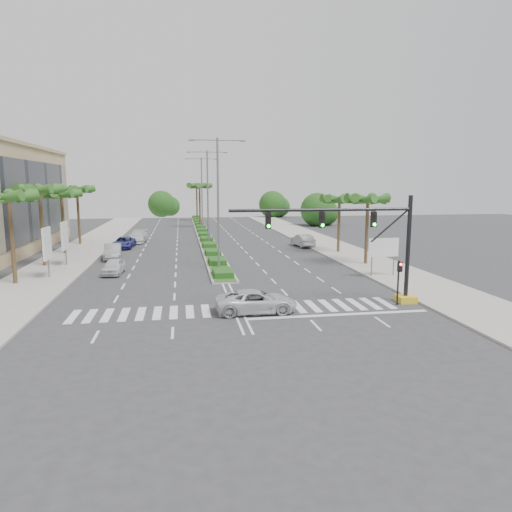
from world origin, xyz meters
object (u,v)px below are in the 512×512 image
(car_crossing, at_px, (256,301))
(car_right, at_px, (303,240))
(car_parked_c, at_px, (124,243))
(car_parked_a, at_px, (114,266))
(car_parked_b, at_px, (113,252))
(car_parked_d, at_px, (138,237))

(car_crossing, bearing_deg, car_right, -20.17)
(car_parked_c, bearing_deg, car_right, -2.07)
(car_parked_a, height_order, car_parked_b, car_parked_b)
(car_parked_c, bearing_deg, car_parked_d, 81.19)
(car_crossing, bearing_deg, car_parked_c, 21.07)
(car_parked_d, xyz_separation_m, car_crossing, (10.39, -36.26, -0.08))
(car_parked_a, height_order, car_parked_c, car_parked_c)
(car_parked_b, distance_m, car_crossing, 25.42)
(car_parked_c, bearing_deg, car_parked_b, -87.75)
(car_parked_b, distance_m, car_right, 23.24)
(car_crossing, bearing_deg, car_parked_d, 16.36)
(car_right, bearing_deg, car_parked_d, -26.74)
(car_parked_d, height_order, car_crossing, car_parked_d)
(car_right, bearing_deg, car_parked_a, 27.76)
(car_parked_d, distance_m, car_right, 22.45)
(car_parked_b, distance_m, car_parked_c, 8.14)
(car_crossing, height_order, car_right, car_right)
(car_parked_a, xyz_separation_m, car_parked_c, (-1.09, 16.66, 0.01))
(car_parked_b, height_order, car_parked_d, car_parked_b)
(car_parked_a, distance_m, car_parked_d, 22.24)
(car_parked_b, xyz_separation_m, car_crossing, (11.76, -22.54, -0.09))
(car_parked_c, xyz_separation_m, car_crossing, (11.60, -30.68, 0.01))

